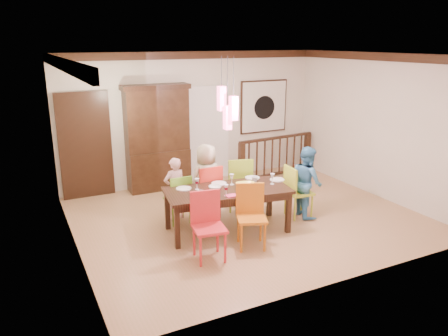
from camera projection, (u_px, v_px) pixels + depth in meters
name	position (u px, v px, depth m)	size (l,w,h in m)	color
floor	(247.00, 217.00, 8.03)	(6.00, 6.00, 0.00)	#AB8553
ceiling	(250.00, 55.00, 7.21)	(6.00, 6.00, 0.00)	white
wall_back	(194.00, 118.00, 9.77)	(6.00, 6.00, 0.00)	beige
wall_left	(69.00, 160.00, 6.35)	(5.00, 5.00, 0.00)	beige
wall_right	(377.00, 126.00, 8.90)	(5.00, 5.00, 0.00)	beige
crown_molding	(250.00, 60.00, 7.24)	(6.00, 5.00, 0.16)	black
panel_door	(86.00, 147.00, 8.82)	(1.04, 0.07, 2.24)	black
white_doorway	(209.00, 135.00, 10.00)	(0.97, 0.05, 2.22)	silver
painting	(264.00, 107.00, 10.46)	(1.25, 0.06, 1.25)	black
pendant_cluster	(227.00, 108.00, 6.88)	(0.27, 0.21, 1.14)	#FF4C81
dining_table	(227.00, 194.00, 7.29)	(2.17, 1.22, 0.75)	black
chair_far_left	(178.00, 195.00, 7.68)	(0.42, 0.42, 0.89)	#63A125
chair_far_mid	(206.00, 187.00, 7.91)	(0.47, 0.47, 1.00)	red
chair_far_right	(238.00, 179.00, 8.29)	(0.58, 0.58, 1.03)	#81A321
chair_near_left	(209.00, 223.00, 6.34)	(0.52, 0.52, 1.01)	red
chair_near_mid	(252.00, 213.00, 6.73)	(0.58, 0.58, 0.99)	#BC6513
chair_end_right	(299.00, 188.00, 7.93)	(0.47, 0.47, 0.96)	#AFC32D
china_hutch	(157.00, 138.00, 9.29)	(1.43, 0.46, 2.26)	black
balustrade	(276.00, 155.00, 10.36)	(2.09, 0.28, 0.96)	black
person_far_left	(175.00, 189.00, 7.81)	(0.42, 0.28, 1.15)	beige
person_far_mid	(207.00, 180.00, 7.99)	(0.66, 0.43, 1.34)	#C0B691
person_end_right	(307.00, 182.00, 7.94)	(0.64, 0.50, 1.31)	teal
serving_bowl	(246.00, 186.00, 7.26)	(0.34, 0.34, 0.08)	#EDE743
small_bowl	(215.00, 188.00, 7.22)	(0.22, 0.22, 0.07)	white
cup_left	(201.00, 193.00, 6.93)	(0.11, 0.11, 0.09)	silver
cup_right	(255.00, 179.00, 7.61)	(0.10, 0.10, 0.10)	silver
plate_far_left	(184.00, 188.00, 7.27)	(0.26, 0.26, 0.01)	white
plate_far_mid	(219.00, 183.00, 7.53)	(0.26, 0.26, 0.01)	white
plate_far_right	(252.00, 178.00, 7.84)	(0.26, 0.26, 0.01)	white
plate_near_left	(200.00, 201.00, 6.70)	(0.26, 0.26, 0.01)	white
plate_near_mid	(252.00, 190.00, 7.20)	(0.26, 0.26, 0.01)	white
plate_end_right	(277.00, 180.00, 7.72)	(0.26, 0.26, 0.01)	white
wine_glass_a	(197.00, 184.00, 7.21)	(0.08, 0.08, 0.19)	#590C19
wine_glass_b	(232.00, 179.00, 7.45)	(0.08, 0.08, 0.19)	silver
wine_glass_c	(226.00, 190.00, 6.91)	(0.08, 0.08, 0.19)	#590C19
wine_glass_d	(272.00, 179.00, 7.48)	(0.08, 0.08, 0.19)	silver
napkin	(231.00, 196.00, 6.93)	(0.18, 0.14, 0.01)	#D83359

